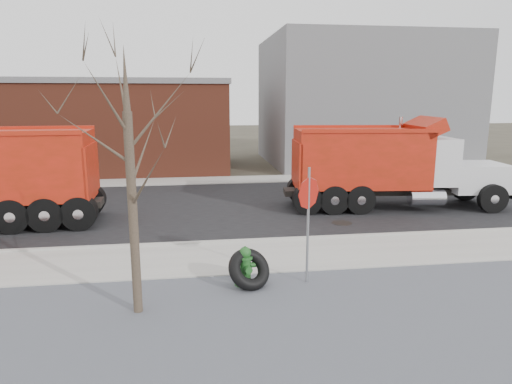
{
  "coord_description": "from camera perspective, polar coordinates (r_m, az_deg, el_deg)",
  "views": [
    {
      "loc": [
        -2.04,
        -11.35,
        4.25
      ],
      "look_at": [
        -0.12,
        2.23,
        1.4
      ],
      "focal_mm": 32.0,
      "sensor_mm": 36.0,
      "label": 1
    }
  ],
  "objects": [
    {
      "name": "bare_tree",
      "position": [
        8.88,
        -15.56,
        5.14
      ],
      "size": [
        3.2,
        3.2,
        5.2
      ],
      "color": "#382D23",
      "rests_on": "ground"
    },
    {
      "name": "truck_tire",
      "position": [
        10.46,
        -0.86,
        -9.64
      ],
      "size": [
        1.24,
        1.15,
        0.96
      ],
      "color": "black",
      "rests_on": "ground"
    },
    {
      "name": "dump_truck_red_a",
      "position": [
        18.37,
        16.16,
        3.51
      ],
      "size": [
        8.68,
        3.14,
        3.48
      ],
      "rotation": [
        0.0,
        0.0,
        -0.1
      ],
      "color": "black",
      "rests_on": "ground"
    },
    {
      "name": "stop_sign",
      "position": [
        10.36,
        6.57,
        -1.67
      ],
      "size": [
        0.6,
        0.49,
        2.73
      ],
      "rotation": [
        0.0,
        0.0,
        0.28
      ],
      "color": "gray",
      "rests_on": "ground"
    },
    {
      "name": "curb",
      "position": [
        13.72,
        0.9,
        -6.07
      ],
      "size": [
        60.0,
        0.15,
        0.11
      ],
      "primitive_type": "cube",
      "color": "#9E9B93",
      "rests_on": "ground"
    },
    {
      "name": "ground",
      "position": [
        12.29,
        2.03,
        -8.5
      ],
      "size": [
        120.0,
        120.0,
        0.0
      ],
      "primitive_type": "plane",
      "color": "#383328",
      "rests_on": "ground"
    },
    {
      "name": "gravel_verge",
      "position": [
        9.15,
        6.0,
        -15.9
      ],
      "size": [
        60.0,
        5.0,
        0.03
      ],
      "primitive_type": "cube",
      "color": "slate",
      "rests_on": "ground"
    },
    {
      "name": "far_sidewalk",
      "position": [
        23.82,
        -3.0,
        1.52
      ],
      "size": [
        60.0,
        2.0,
        0.06
      ],
      "primitive_type": "cube",
      "color": "#9E9B93",
      "rests_on": "ground"
    },
    {
      "name": "road",
      "position": [
        18.27,
        -1.41,
        -1.69
      ],
      "size": [
        60.0,
        9.4,
        0.02
      ],
      "primitive_type": "cube",
      "color": "black",
      "rests_on": "ground"
    },
    {
      "name": "sidewalk",
      "position": [
        12.52,
        1.83,
        -7.98
      ],
      "size": [
        60.0,
        2.5,
        0.06
      ],
      "primitive_type": "cube",
      "color": "#9E9B93",
      "rests_on": "ground"
    },
    {
      "name": "fire_hydrant",
      "position": [
        10.57,
        -1.35,
        -9.46
      ],
      "size": [
        0.53,
        0.52,
        0.94
      ],
      "rotation": [
        0.0,
        0.0,
        0.24
      ],
      "color": "#296125",
      "rests_on": "ground"
    },
    {
      "name": "building_brick",
      "position": [
        29.49,
        -23.91,
        7.65
      ],
      "size": [
        20.2,
        8.2,
        5.3
      ],
      "color": "brown",
      "rests_on": "ground"
    },
    {
      "name": "building_grey",
      "position": [
        31.36,
        12.81,
        11.0
      ],
      "size": [
        12.0,
        10.0,
        8.0
      ],
      "color": "slate",
      "rests_on": "ground"
    }
  ]
}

